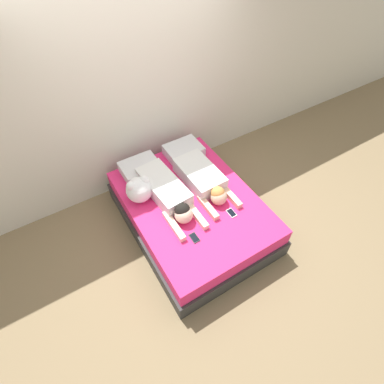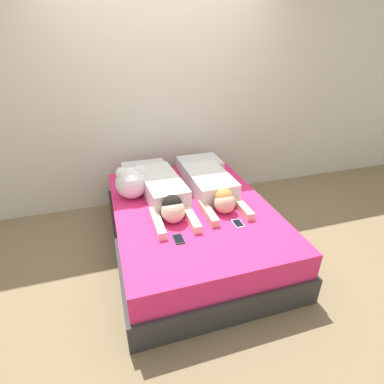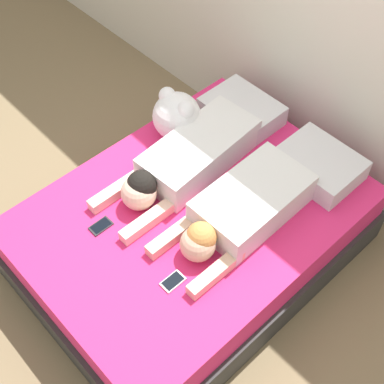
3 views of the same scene
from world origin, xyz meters
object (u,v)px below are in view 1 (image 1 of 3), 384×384
object	(u,v)px
person_right	(204,180)
plush_toy	(139,189)
bed	(192,212)
cell_phone_left	(194,238)
pillow_head_right	(184,151)
pillow_head_left	(140,168)
person_left	(169,194)
cell_phone_right	(231,213)

from	to	relation	value
person_right	plush_toy	world-z (taller)	plush_toy
bed	cell_phone_left	size ratio (longest dim) A/B	15.48
pillow_head_right	plush_toy	xyz separation A→B (m)	(-0.84, -0.41, 0.09)
plush_toy	person_right	bearing A→B (deg)	-15.43
bed	pillow_head_left	size ratio (longest dim) A/B	4.17
pillow_head_left	cell_phone_left	world-z (taller)	pillow_head_left
person_right	person_left	bearing A→B (deg)	177.69
person_left	plush_toy	distance (m)	0.35
person_left	person_right	distance (m)	0.48
pillow_head_right	cell_phone_right	size ratio (longest dim) A/B	3.71
person_left	cell_phone_left	xyz separation A→B (m)	(-0.03, -0.63, -0.10)
pillow_head_right	person_right	bearing A→B (deg)	-96.69
bed	plush_toy	distance (m)	0.75
pillow_head_left	person_right	xyz separation A→B (m)	(0.58, -0.62, 0.03)
person_right	cell_phone_right	xyz separation A→B (m)	(0.04, -0.54, -0.09)
person_right	cell_phone_left	size ratio (longest dim) A/B	7.58
person_right	plush_toy	xyz separation A→B (m)	(-0.77, 0.21, 0.07)
pillow_head_left	cell_phone_left	distance (m)	1.23
bed	person_right	size ratio (longest dim) A/B	2.04
pillow_head_right	cell_phone_left	distance (m)	1.36
cell_phone_left	pillow_head_left	bearing A→B (deg)	93.17
person_left	pillow_head_right	bearing A→B (deg)	47.04
cell_phone_right	pillow_head_left	bearing A→B (deg)	117.90
cell_phone_right	plush_toy	bearing A→B (deg)	136.83
cell_phone_left	plush_toy	distance (m)	0.87
cell_phone_left	cell_phone_right	size ratio (longest dim) A/B	1.00
pillow_head_left	person_left	world-z (taller)	person_left
cell_phone_left	plush_toy	bearing A→B (deg)	107.55
bed	pillow_head_right	bearing A→B (deg)	66.67
person_right	cell_phone_right	distance (m)	0.55
pillow_head_right	cell_phone_right	xyz separation A→B (m)	(-0.03, -1.16, -0.07)
person_right	cell_phone_right	size ratio (longest dim) A/B	7.58
bed	person_left	size ratio (longest dim) A/B	1.78
pillow_head_right	cell_phone_right	distance (m)	1.16
cell_phone_right	person_left	bearing A→B (deg)	132.80
bed	person_right	distance (m)	0.45
bed	cell_phone_right	world-z (taller)	cell_phone_right
pillow_head_left	person_left	bearing A→B (deg)	-81.16
pillow_head_right	cell_phone_left	size ratio (longest dim) A/B	3.71
pillow_head_right	plush_toy	bearing A→B (deg)	-154.26
person_left	person_right	bearing A→B (deg)	-2.31
bed	pillow_head_left	xyz separation A→B (m)	(-0.32, 0.75, 0.32)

